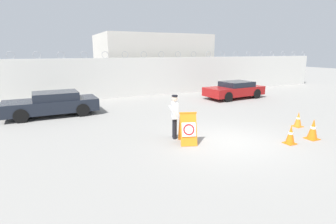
{
  "coord_description": "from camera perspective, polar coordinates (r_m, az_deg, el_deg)",
  "views": [
    {
      "loc": [
        -5.98,
        -7.37,
        3.28
      ],
      "look_at": [
        -1.82,
        1.54,
        0.99
      ],
      "focal_mm": 28.0,
      "sensor_mm": 36.0,
      "label": 1
    }
  ],
  "objects": [
    {
      "name": "traffic_cone_near",
      "position": [
        11.36,
        29.03,
        -3.3
      ],
      "size": [
        0.43,
        0.43,
        0.79
      ],
      "color": "orange",
      "rests_on": "ground_plane"
    },
    {
      "name": "perimeter_wall",
      "position": [
        19.55,
        -7.17,
        7.55
      ],
      "size": [
        36.0,
        0.3,
        3.26
      ],
      "color": "silver",
      "rests_on": "ground_plane"
    },
    {
      "name": "security_guard",
      "position": [
        9.92,
        1.42,
        -0.61
      ],
      "size": [
        0.52,
        0.59,
        1.68
      ],
      "rotation": [
        0.0,
        0.0,
        -1.9
      ],
      "color": "black",
      "rests_on": "ground_plane"
    },
    {
      "name": "ground_plane",
      "position": [
        10.04,
        13.31,
        -6.29
      ],
      "size": [
        90.0,
        90.0,
        0.0
      ],
      "primitive_type": "plane",
      "color": "gray"
    },
    {
      "name": "traffic_cone_far",
      "position": [
        12.93,
        26.49,
        -1.46
      ],
      "size": [
        0.37,
        0.37,
        0.67
      ],
      "color": "orange",
      "rests_on": "ground_plane"
    },
    {
      "name": "parked_car_far_side",
      "position": [
        19.19,
        14.27,
        4.74
      ],
      "size": [
        4.43,
        2.18,
        1.18
      ],
      "rotation": [
        0.0,
        0.0,
        3.22
      ],
      "color": "black",
      "rests_on": "ground_plane"
    },
    {
      "name": "barricade_sign",
      "position": [
        9.46,
        4.35,
        -3.51
      ],
      "size": [
        0.81,
        0.93,
        1.16
      ],
      "rotation": [
        0.0,
        0.0,
        -0.33
      ],
      "color": "orange",
      "rests_on": "ground_plane"
    },
    {
      "name": "parked_car_front_coupe",
      "position": [
        14.76,
        -23.84,
        1.67
      ],
      "size": [
        4.56,
        2.01,
        1.24
      ],
      "rotation": [
        0.0,
        0.0,
        3.17
      ],
      "color": "black",
      "rests_on": "ground_plane"
    },
    {
      "name": "traffic_cone_mid",
      "position": [
        10.45,
        25.13,
        -4.48
      ],
      "size": [
        0.38,
        0.38,
        0.69
      ],
      "color": "orange",
      "rests_on": "ground_plane"
    },
    {
      "name": "building_block",
      "position": [
        24.92,
        -3.62,
        10.99
      ],
      "size": [
        9.44,
        6.57,
        4.72
      ],
      "color": "beige",
      "rests_on": "ground_plane"
    }
  ]
}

